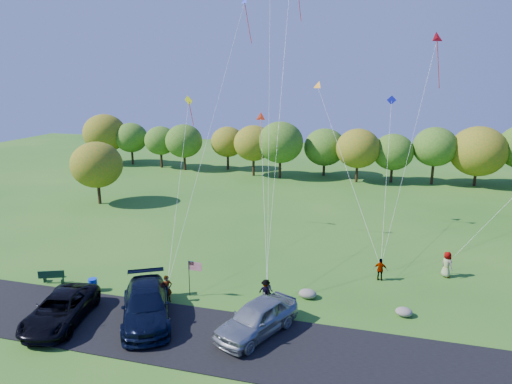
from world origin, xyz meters
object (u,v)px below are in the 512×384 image
at_px(flyer_b, 267,291).
at_px(park_bench, 52,276).
at_px(minivan_silver, 257,318).
at_px(flyer_e, 447,264).
at_px(flyer_a, 167,289).
at_px(flyer_d, 380,269).
at_px(trash_barrel, 93,285).
at_px(minivan_dark, 60,310).
at_px(flyer_c, 266,291).
at_px(minivan_navy, 146,305).

relative_size(flyer_b, park_bench, 0.91).
xyz_separation_m(minivan_silver, flyer_e, (11.08, 10.75, -0.06)).
bearing_deg(flyer_a, flyer_b, -28.05).
bearing_deg(flyer_d, trash_barrel, 24.24).
bearing_deg(flyer_a, park_bench, 134.97).
relative_size(minivan_dark, flyer_a, 3.32).
height_order(flyer_b, flyer_e, flyer_e).
distance_m(flyer_a, park_bench, 8.88).
height_order(minivan_silver, flyer_a, minivan_silver).
xyz_separation_m(flyer_b, trash_barrel, (-11.61, -1.52, -0.33)).
xyz_separation_m(minivan_silver, flyer_b, (-0.32, 3.71, -0.23)).
relative_size(minivan_silver, flyer_a, 3.08).
relative_size(minivan_silver, flyer_c, 3.56).
bearing_deg(minivan_dark, flyer_b, 15.48).
bearing_deg(flyer_c, park_bench, 22.55).
xyz_separation_m(minivan_dark, flyer_a, (4.82, 3.98, 0.01)).
relative_size(minivan_dark, flyer_d, 3.67).
bearing_deg(minivan_silver, flyer_d, 78.77).
height_order(minivan_dark, minivan_navy, minivan_navy).
bearing_deg(flyer_a, flyer_d, -15.14).
relative_size(minivan_navy, flyer_d, 4.08).
bearing_deg(flyer_b, flyer_d, 43.45).
height_order(minivan_silver, flyer_c, minivan_silver).
bearing_deg(park_bench, flyer_b, -16.76).
bearing_deg(minivan_dark, flyer_c, 15.52).
xyz_separation_m(minivan_silver, flyer_d, (6.54, 8.91, -0.19)).
relative_size(minivan_silver, flyer_e, 2.93).
bearing_deg(flyer_a, minivan_silver, -60.81).
height_order(minivan_dark, minivan_silver, minivan_silver).
bearing_deg(flyer_d, flyer_a, 31.95).
xyz_separation_m(minivan_navy, flyer_a, (0.15, 2.42, -0.12)).
relative_size(flyer_a, trash_barrel, 2.08).
distance_m(flyer_c, park_bench, 14.94).
bearing_deg(trash_barrel, minivan_dark, -80.68).
distance_m(minivan_dark, minivan_silver, 11.42).
xyz_separation_m(minivan_dark, flyer_d, (17.80, 10.79, -0.08)).
height_order(flyer_a, flyer_d, flyer_a).
distance_m(minivan_navy, minivan_silver, 6.61).
bearing_deg(flyer_d, minivan_dark, 35.48).
xyz_separation_m(minivan_dark, flyer_c, (10.84, 5.55, -0.11)).
xyz_separation_m(minivan_navy, flyer_d, (13.14, 9.24, -0.21)).
height_order(flyer_d, flyer_e, flyer_e).
bearing_deg(park_bench, trash_barrel, -25.69).
distance_m(minivan_navy, trash_barrel, 5.93).
height_order(minivan_silver, flyer_b, minivan_silver).
height_order(minivan_dark, flyer_b, minivan_dark).
bearing_deg(flyer_e, flyer_c, 85.64).
relative_size(minivan_dark, minivan_navy, 0.90).
bearing_deg(flyer_d, flyer_e, -153.67).
bearing_deg(flyer_c, minivan_silver, 114.40).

